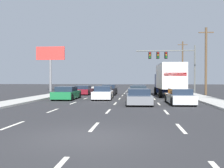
{
  "coord_description": "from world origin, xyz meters",
  "views": [
    {
      "loc": [
        1.7,
        -8.16,
        1.89
      ],
      "look_at": [
        -0.52,
        14.57,
        1.5
      ],
      "focal_mm": 40.94,
      "sensor_mm": 36.0,
      "label": 1
    }
  ],
  "objects_px": {
    "car_green": "(67,93)",
    "box_truck": "(169,78)",
    "utility_pole_far": "(183,65)",
    "car_orange": "(139,90)",
    "traffic_signal_mast": "(168,58)",
    "car_silver": "(180,97)",
    "car_gray": "(139,97)",
    "utility_pole_mid": "(206,60)",
    "car_black": "(109,90)",
    "car_white": "(103,93)",
    "car_maroon": "(84,90)",
    "car_yellow": "(138,93)",
    "roadside_billboard": "(50,59)"
  },
  "relations": [
    {
      "from": "car_maroon",
      "to": "utility_pole_far",
      "type": "bearing_deg",
      "value": 49.9
    },
    {
      "from": "car_maroon",
      "to": "car_silver",
      "type": "height_order",
      "value": "car_silver"
    },
    {
      "from": "car_maroon",
      "to": "roadside_billboard",
      "type": "xyz_separation_m",
      "value": [
        -7.05,
        7.83,
        4.66
      ]
    },
    {
      "from": "car_green",
      "to": "car_gray",
      "type": "bearing_deg",
      "value": -32.53
    },
    {
      "from": "utility_pole_mid",
      "to": "roadside_billboard",
      "type": "bearing_deg",
      "value": 161.56
    },
    {
      "from": "car_orange",
      "to": "traffic_signal_mast",
      "type": "distance_m",
      "value": 7.16
    },
    {
      "from": "utility_pole_mid",
      "to": "car_green",
      "type": "bearing_deg",
      "value": -151.08
    },
    {
      "from": "utility_pole_far",
      "to": "car_gray",
      "type": "bearing_deg",
      "value": -105.7
    },
    {
      "from": "car_green",
      "to": "utility_pole_far",
      "type": "xyz_separation_m",
      "value": [
        15.41,
        26.19,
        4.15
      ]
    },
    {
      "from": "car_black",
      "to": "car_orange",
      "type": "relative_size",
      "value": 1.0
    },
    {
      "from": "car_silver",
      "to": "car_gray",
      "type": "bearing_deg",
      "value": -172.2
    },
    {
      "from": "car_yellow",
      "to": "box_truck",
      "type": "xyz_separation_m",
      "value": [
        3.45,
        3.0,
        1.47
      ]
    },
    {
      "from": "car_maroon",
      "to": "utility_pole_far",
      "type": "height_order",
      "value": "utility_pole_far"
    },
    {
      "from": "car_black",
      "to": "car_white",
      "type": "xyz_separation_m",
      "value": [
        0.2,
        -7.26,
        0.0
      ]
    },
    {
      "from": "traffic_signal_mast",
      "to": "utility_pole_far",
      "type": "relative_size",
      "value": 0.91
    },
    {
      "from": "car_green",
      "to": "box_truck",
      "type": "relative_size",
      "value": 0.52
    },
    {
      "from": "car_orange",
      "to": "car_green",
      "type": "bearing_deg",
      "value": -127.09
    },
    {
      "from": "box_truck",
      "to": "utility_pole_far",
      "type": "bearing_deg",
      "value": 76.23
    },
    {
      "from": "car_gray",
      "to": "utility_pole_mid",
      "type": "distance_m",
      "value": 15.59
    },
    {
      "from": "car_yellow",
      "to": "utility_pole_far",
      "type": "bearing_deg",
      "value": 70.32
    },
    {
      "from": "car_green",
      "to": "car_gray",
      "type": "height_order",
      "value": "car_green"
    },
    {
      "from": "car_white",
      "to": "car_gray",
      "type": "bearing_deg",
      "value": -55.07
    },
    {
      "from": "box_truck",
      "to": "traffic_signal_mast",
      "type": "height_order",
      "value": "traffic_signal_mast"
    },
    {
      "from": "car_maroon",
      "to": "utility_pole_mid",
      "type": "height_order",
      "value": "utility_pole_mid"
    },
    {
      "from": "car_orange",
      "to": "utility_pole_mid",
      "type": "bearing_deg",
      "value": -5.48
    },
    {
      "from": "box_truck",
      "to": "traffic_signal_mast",
      "type": "relative_size",
      "value": 1.01
    },
    {
      "from": "car_green",
      "to": "utility_pole_far",
      "type": "height_order",
      "value": "utility_pole_far"
    },
    {
      "from": "car_gray",
      "to": "car_silver",
      "type": "distance_m",
      "value": 3.16
    },
    {
      "from": "car_silver",
      "to": "utility_pole_far",
      "type": "relative_size",
      "value": 0.45
    },
    {
      "from": "car_green",
      "to": "car_yellow",
      "type": "relative_size",
      "value": 0.97
    },
    {
      "from": "box_truck",
      "to": "car_silver",
      "type": "height_order",
      "value": "box_truck"
    },
    {
      "from": "car_maroon",
      "to": "box_truck",
      "type": "bearing_deg",
      "value": -15.24
    },
    {
      "from": "car_white",
      "to": "utility_pole_far",
      "type": "bearing_deg",
      "value": 65.08
    },
    {
      "from": "roadside_billboard",
      "to": "car_black",
      "type": "bearing_deg",
      "value": -37.77
    },
    {
      "from": "traffic_signal_mast",
      "to": "utility_pole_mid",
      "type": "distance_m",
      "value": 6.22
    },
    {
      "from": "car_gray",
      "to": "box_truck",
      "type": "distance_m",
      "value": 10.16
    },
    {
      "from": "box_truck",
      "to": "car_silver",
      "type": "relative_size",
      "value": 2.03
    },
    {
      "from": "car_gray",
      "to": "car_orange",
      "type": "bearing_deg",
      "value": 89.68
    },
    {
      "from": "car_white",
      "to": "car_black",
      "type": "bearing_deg",
      "value": 91.59
    },
    {
      "from": "box_truck",
      "to": "utility_pole_mid",
      "type": "bearing_deg",
      "value": 33.73
    },
    {
      "from": "car_silver",
      "to": "utility_pole_mid",
      "type": "distance_m",
      "value": 13.79
    },
    {
      "from": "car_yellow",
      "to": "car_gray",
      "type": "height_order",
      "value": "car_yellow"
    },
    {
      "from": "box_truck",
      "to": "car_silver",
      "type": "bearing_deg",
      "value": -91.8
    },
    {
      "from": "car_silver",
      "to": "car_black",
      "type": "bearing_deg",
      "value": 119.89
    },
    {
      "from": "car_maroon",
      "to": "car_yellow",
      "type": "relative_size",
      "value": 0.96
    },
    {
      "from": "traffic_signal_mast",
      "to": "utility_pole_far",
      "type": "bearing_deg",
      "value": 71.58
    },
    {
      "from": "car_green",
      "to": "utility_pole_mid",
      "type": "distance_m",
      "value": 17.62
    },
    {
      "from": "car_orange",
      "to": "utility_pole_mid",
      "type": "relative_size",
      "value": 0.51
    },
    {
      "from": "car_orange",
      "to": "box_truck",
      "type": "xyz_separation_m",
      "value": [
        3.34,
        -4.02,
        1.49
      ]
    },
    {
      "from": "box_truck",
      "to": "car_orange",
      "type": "bearing_deg",
      "value": 129.7
    }
  ]
}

